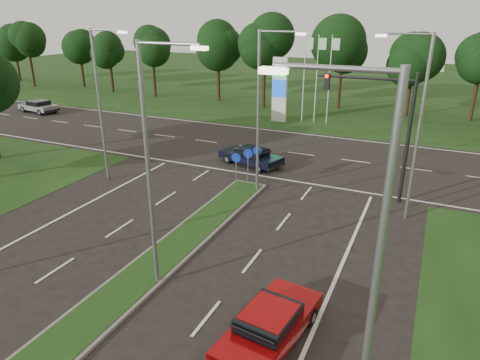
% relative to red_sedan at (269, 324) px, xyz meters
% --- Properties ---
extents(verge_far, '(160.00, 50.00, 0.02)m').
position_rel_red_sedan_xyz_m(verge_far, '(-5.84, 50.11, -0.65)').
color(verge_far, '#173411').
rests_on(verge_far, ground).
extents(cross_road, '(160.00, 12.00, 0.02)m').
position_rel_red_sedan_xyz_m(cross_road, '(-5.84, 19.11, -0.65)').
color(cross_road, black).
rests_on(cross_road, ground).
extents(median_kerb, '(2.00, 26.00, 0.12)m').
position_rel_red_sedan_xyz_m(median_kerb, '(-5.84, -0.89, -0.59)').
color(median_kerb, slate).
rests_on(median_kerb, ground).
extents(streetlight_median_near, '(2.53, 0.22, 9.00)m').
position_rel_red_sedan_xyz_m(streetlight_median_near, '(-4.84, 1.11, 4.43)').
color(streetlight_median_near, gray).
rests_on(streetlight_median_near, ground).
extents(streetlight_median_far, '(2.53, 0.22, 9.00)m').
position_rel_red_sedan_xyz_m(streetlight_median_far, '(-4.84, 11.11, 4.43)').
color(streetlight_median_far, gray).
rests_on(streetlight_median_far, ground).
extents(streetlight_left_far, '(2.53, 0.22, 9.00)m').
position_rel_red_sedan_xyz_m(streetlight_left_far, '(-14.14, 9.11, 4.43)').
color(streetlight_left_far, gray).
rests_on(streetlight_left_far, ground).
extents(streetlight_right_far, '(2.53, 0.22, 9.00)m').
position_rel_red_sedan_xyz_m(streetlight_right_far, '(2.96, 11.11, 4.43)').
color(streetlight_right_far, gray).
rests_on(streetlight_right_far, ground).
extents(streetlight_right_near, '(2.53, 0.22, 9.00)m').
position_rel_red_sedan_xyz_m(streetlight_right_near, '(2.96, -2.89, 4.43)').
color(streetlight_right_near, gray).
rests_on(streetlight_right_near, ground).
extents(traffic_signal, '(5.10, 0.42, 7.00)m').
position_rel_red_sedan_xyz_m(traffic_signal, '(1.35, 13.11, 4.00)').
color(traffic_signal, black).
rests_on(traffic_signal, ground).
extents(median_signs, '(1.16, 1.76, 2.38)m').
position_rel_red_sedan_xyz_m(median_signs, '(-5.84, 11.51, 1.06)').
color(median_signs, gray).
rests_on(median_signs, ground).
extents(gas_pylon, '(5.80, 1.26, 8.00)m').
position_rel_red_sedan_xyz_m(gas_pylon, '(-9.62, 28.16, 2.55)').
color(gas_pylon, silver).
rests_on(gas_pylon, ground).
extents(treeline_far, '(6.00, 6.00, 9.90)m').
position_rel_red_sedan_xyz_m(treeline_far, '(-5.73, 35.04, 6.18)').
color(treeline_far, black).
rests_on(treeline_far, ground).
extents(red_sedan, '(2.32, 4.58, 1.21)m').
position_rel_red_sedan_xyz_m(red_sedan, '(0.00, 0.00, 0.00)').
color(red_sedan, maroon).
rests_on(red_sedan, ground).
extents(navy_sedan, '(4.75, 3.01, 1.21)m').
position_rel_red_sedan_xyz_m(navy_sedan, '(-7.23, 15.32, 0.00)').
color(navy_sedan, black).
rests_on(navy_sedan, ground).
extents(far_car_a, '(4.61, 2.44, 1.27)m').
position_rel_red_sedan_xyz_m(far_car_a, '(-34.06, 21.35, 0.03)').
color(far_car_a, gray).
rests_on(far_car_a, ground).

